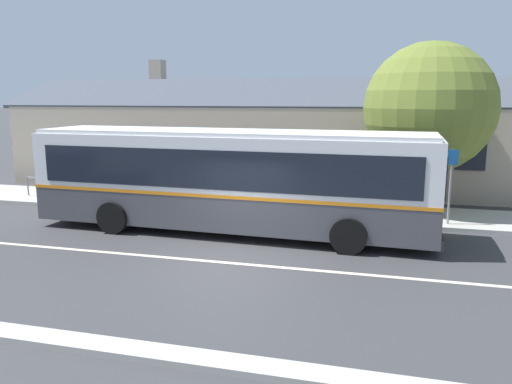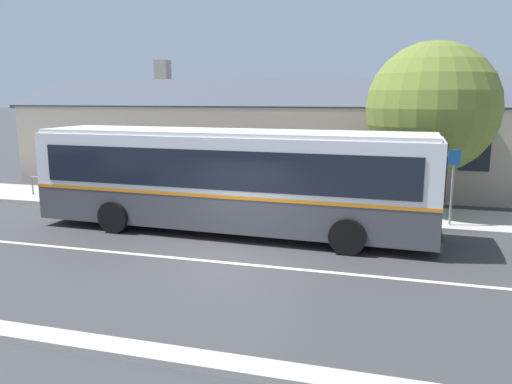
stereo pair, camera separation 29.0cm
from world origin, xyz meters
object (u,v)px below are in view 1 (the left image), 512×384
(transit_bus, at_px, (230,178))
(bus_stop_sign, at_px, (451,178))
(bench_by_building, at_px, (102,188))
(bike_rack, at_px, (39,183))
(street_tree_primary, at_px, (426,111))

(transit_bus, height_order, bus_stop_sign, transit_bus)
(bench_by_building, bearing_deg, bus_stop_sign, -4.13)
(bus_stop_sign, bearing_deg, bench_by_building, 175.87)
(transit_bus, distance_m, bike_rack, 9.52)
(transit_bus, distance_m, street_tree_primary, 7.58)
(bench_by_building, distance_m, bus_stop_sign, 13.04)
(street_tree_primary, bearing_deg, bus_stop_sign, -72.23)
(street_tree_primary, xyz_separation_m, bus_stop_sign, (0.72, -2.24, -2.02))
(bus_stop_sign, distance_m, bike_rack, 15.73)
(street_tree_primary, relative_size, bus_stop_sign, 2.52)
(transit_bus, relative_size, bench_by_building, 7.45)
(transit_bus, height_order, street_tree_primary, street_tree_primary)
(bench_by_building, xyz_separation_m, street_tree_primary, (12.25, 1.30, 3.10))
(transit_bus, bearing_deg, bike_rack, 163.16)
(street_tree_primary, bearing_deg, transit_bus, -143.76)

